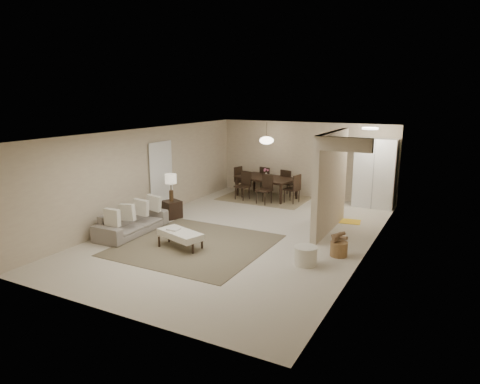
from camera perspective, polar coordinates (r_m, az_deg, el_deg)
The scene contains 22 objects.
floor at distance 10.69m, azimuth 0.42°, elevation -5.54°, with size 9.00×9.00×0.00m, color beige.
ceiling at distance 10.18m, azimuth 0.45°, elevation 7.93°, with size 9.00×9.00×0.00m, color white.
back_wall at distance 14.45m, azimuth 8.66°, elevation 4.26°, with size 6.00×6.00×0.00m, color #BBA68D.
left_wall at distance 12.01m, azimuth -12.40°, elevation 2.37°, with size 9.00×9.00×0.00m, color #BBA68D.
right_wall at distance 9.41m, azimuth 16.90°, elevation -0.76°, with size 9.00×9.00×0.00m, color #BBA68D.
partition at distance 10.86m, azimuth 11.97°, elevation 1.30°, with size 0.15×2.50×2.50m, color #BBA68D.
doorway at distance 12.49m, azimuth -10.49°, elevation 1.78°, with size 0.04×0.90×2.04m, color black.
pantry_cabinet at distance 13.57m, azimuth 17.55°, elevation 2.39°, with size 1.20×0.55×2.10m, color white.
flush_light at distance 12.47m, azimuth 16.96°, elevation 8.10°, with size 0.44×0.44×0.05m, color white.
living_rug at distance 9.93m, azimuth -5.97°, elevation -7.04°, with size 3.20×3.20×0.01m, color brown.
sofa at distance 10.95m, azimuth -14.22°, elevation -3.89°, with size 0.79×2.02×0.59m, color gray.
ottoman_bench at distance 9.71m, azimuth -7.98°, elevation -5.65°, with size 1.20×0.81×0.39m.
side_table at distance 12.09m, azimuth -9.08°, elevation -2.31°, with size 0.44×0.44×0.49m, color black.
table_lamp at distance 11.91m, azimuth -9.22°, elevation 1.44°, with size 0.32×0.32×0.76m.
round_pouf at distance 8.86m, azimuth 8.74°, elevation -8.38°, with size 0.48×0.48×0.37m, color beige.
wicker_basket at distance 9.45m, azimuth 13.04°, elevation -7.41°, with size 0.37×0.37×0.31m, color olive.
dining_rug at distance 14.34m, azimuth 3.45°, elevation -0.75°, with size 2.80×2.10×0.01m, color #857452.
dining_table at distance 14.26m, azimuth 3.47°, elevation 0.59°, with size 1.99×1.11×0.70m, color black.
dining_chairs at distance 14.24m, azimuth 3.48°, elevation 1.03°, with size 2.51×2.03×0.92m.
vase at distance 14.18m, azimuth 3.50°, elevation 2.30°, with size 0.16×0.16×0.17m, color white.
yellow_mat at distance 12.03m, azimuth 13.86°, elevation -3.79°, with size 0.80×0.49×0.01m, color yellow.
pendant_light at distance 14.01m, azimuth 3.56°, elevation 6.88°, with size 0.46×0.46×0.71m.
Camera 1 is at (4.64, -9.02, 3.38)m, focal length 32.00 mm.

